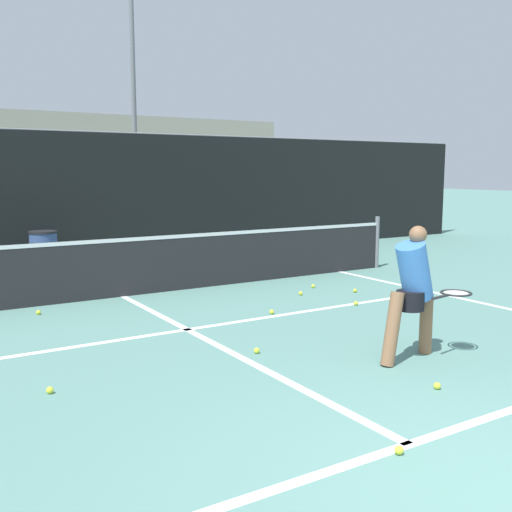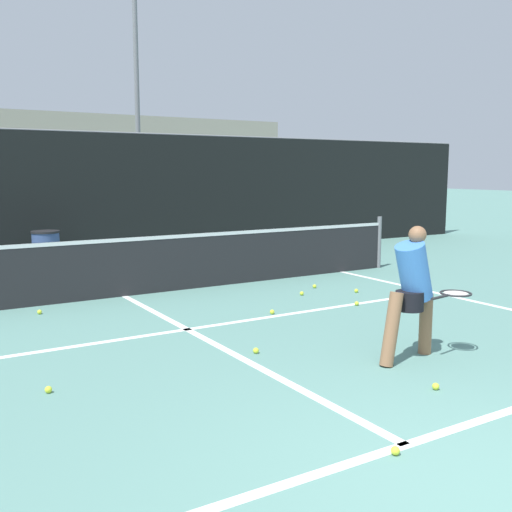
# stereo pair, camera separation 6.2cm
# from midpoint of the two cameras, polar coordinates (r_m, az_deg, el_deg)

# --- Properties ---
(ground_plane) EXTENTS (100.00, 100.00, 0.00)m
(ground_plane) POSITION_cam_midpoint_polar(r_m,az_deg,el_deg) (4.29, 23.61, -20.66)
(ground_plane) COLOR slate
(court_baseline_near) EXTENTS (11.00, 0.10, 0.01)m
(court_baseline_near) POSITION_cam_midpoint_polar(r_m,az_deg,el_deg) (4.79, 14.43, -17.03)
(court_baseline_near) COLOR white
(court_baseline_near) RESTS_ON ground
(court_service_line) EXTENTS (8.25, 0.10, 0.01)m
(court_service_line) POSITION_cam_midpoint_polar(r_m,az_deg,el_deg) (7.76, -6.34, -6.96)
(court_service_line) COLOR white
(court_service_line) RESTS_ON ground
(court_center_mark) EXTENTS (0.10, 6.21, 0.01)m
(court_center_mark) POSITION_cam_midpoint_polar(r_m,az_deg,el_deg) (7.14, -3.89, -8.25)
(court_center_mark) COLOR white
(court_center_mark) RESTS_ON ground
(court_sideline_right) EXTENTS (0.10, 7.21, 0.01)m
(court_sideline_right) POSITION_cam_midpoint_polar(r_m,az_deg,el_deg) (9.99, 19.74, -3.96)
(court_sideline_right) COLOR white
(court_sideline_right) RESTS_ON ground
(net) EXTENTS (11.09, 0.09, 1.07)m
(net) POSITION_cam_midpoint_polar(r_m,az_deg,el_deg) (9.83, -12.33, -0.85)
(net) COLOR slate
(net) RESTS_ON ground
(fence_back) EXTENTS (24.00, 0.06, 2.87)m
(fence_back) POSITION_cam_midpoint_polar(r_m,az_deg,el_deg) (13.50, -17.98, 5.26)
(fence_back) COLOR black
(fence_back) RESTS_ON ground
(player_practicing) EXTENTS (1.19, 0.53, 1.44)m
(player_practicing) POSITION_cam_midpoint_polar(r_m,az_deg,el_deg) (6.61, 14.99, -2.99)
(player_practicing) COLOR #8C6042
(player_practicing) RESTS_ON ground
(tennis_ball_scattered_0) EXTENTS (0.07, 0.07, 0.07)m
(tennis_ball_scattered_0) POSITION_cam_midpoint_polar(r_m,az_deg,el_deg) (4.61, 13.52, -17.59)
(tennis_ball_scattered_0) COLOR #D1E033
(tennis_ball_scattered_0) RESTS_ON ground
(tennis_ball_scattered_1) EXTENTS (0.07, 0.07, 0.07)m
(tennis_ball_scattered_1) POSITION_cam_midpoint_polar(r_m,az_deg,el_deg) (9.03, -19.74, -5.04)
(tennis_ball_scattered_1) COLOR #D1E033
(tennis_ball_scattered_1) RESTS_ON ground
(tennis_ball_scattered_2) EXTENTS (0.07, 0.07, 0.07)m
(tennis_ball_scattered_2) POSITION_cam_midpoint_polar(r_m,az_deg,el_deg) (10.11, 9.71, -3.28)
(tennis_ball_scattered_2) COLOR #D1E033
(tennis_ball_scattered_2) RESTS_ON ground
(tennis_ball_scattered_3) EXTENTS (0.07, 0.07, 0.07)m
(tennis_ball_scattered_3) POSITION_cam_midpoint_polar(r_m,az_deg,el_deg) (6.73, 0.26, -8.99)
(tennis_ball_scattered_3) COLOR #D1E033
(tennis_ball_scattered_3) RESTS_ON ground
(tennis_ball_scattered_4) EXTENTS (0.07, 0.07, 0.07)m
(tennis_ball_scattered_4) POSITION_cam_midpoint_polar(r_m,az_deg,el_deg) (5.93, 17.03, -11.79)
(tennis_ball_scattered_4) COLOR #D1E033
(tennis_ball_scattered_4) RESTS_ON ground
(tennis_ball_scattered_5) EXTENTS (0.07, 0.07, 0.07)m
(tennis_ball_scattered_5) POSITION_cam_midpoint_polar(r_m,az_deg,el_deg) (5.91, -18.88, -11.95)
(tennis_ball_scattered_5) COLOR #D1E033
(tennis_ball_scattered_5) RESTS_ON ground
(tennis_ball_scattered_6) EXTENTS (0.07, 0.07, 0.07)m
(tennis_ball_scattered_6) POSITION_cam_midpoint_polar(r_m,az_deg,el_deg) (10.41, 5.76, -2.88)
(tennis_ball_scattered_6) COLOR #D1E033
(tennis_ball_scattered_6) RESTS_ON ground
(tennis_ball_scattered_8) EXTENTS (0.07, 0.07, 0.07)m
(tennis_ball_scattered_8) POSITION_cam_midpoint_polar(r_m,az_deg,el_deg) (9.79, 4.56, -3.57)
(tennis_ball_scattered_8) COLOR #D1E033
(tennis_ball_scattered_8) RESTS_ON ground
(tennis_ball_scattered_9) EXTENTS (0.07, 0.07, 0.07)m
(tennis_ball_scattered_9) POSITION_cam_midpoint_polar(r_m,az_deg,el_deg) (8.51, 1.76, -5.34)
(tennis_ball_scattered_9) COLOR #D1E033
(tennis_ball_scattered_9) RESTS_ON ground
(tennis_ball_scattered_11) EXTENTS (0.07, 0.07, 0.07)m
(tennis_ball_scattered_11) POSITION_cam_midpoint_polar(r_m,az_deg,el_deg) (9.17, 9.76, -4.47)
(tennis_ball_scattered_11) COLOR #D1E033
(tennis_ball_scattered_11) RESTS_ON ground
(trash_bin) EXTENTS (0.56, 0.56, 0.82)m
(trash_bin) POSITION_cam_midpoint_polar(r_m,az_deg,el_deg) (12.70, -19.22, 0.44)
(trash_bin) COLOR #384C7F
(trash_bin) RESTS_ON ground
(floodlight_mast) EXTENTS (1.10, 0.24, 9.82)m
(floodlight_mast) POSITION_cam_midpoint_polar(r_m,az_deg,el_deg) (20.98, -11.31, 19.27)
(floodlight_mast) COLOR slate
(floodlight_mast) RESTS_ON ground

